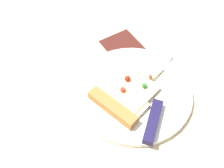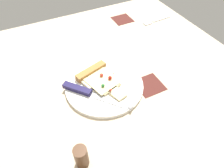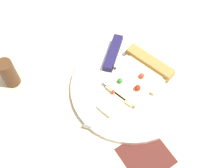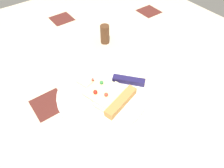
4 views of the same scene
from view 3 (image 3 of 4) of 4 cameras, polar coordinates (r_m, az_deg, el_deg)
name	(u,v)px [view 3 (image 3 of 4)]	position (r cm, az deg, el deg)	size (l,w,h in cm)	color
ground_plane	(78,90)	(65.33, -6.82, -1.17)	(125.06, 125.06, 3.00)	#C6B293
plate	(130,87)	(62.94, 3.72, -0.53)	(26.55, 26.55, 1.29)	white
pizza_slice	(138,76)	(62.87, 5.27, 1.68)	(13.61, 18.89, 2.59)	beige
knife	(108,69)	(63.87, -0.90, 3.11)	(17.24, 19.57, 2.45)	silver
pepper_shaker	(9,73)	(65.18, -20.22, 2.07)	(3.42, 3.42, 7.18)	#4C2D19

